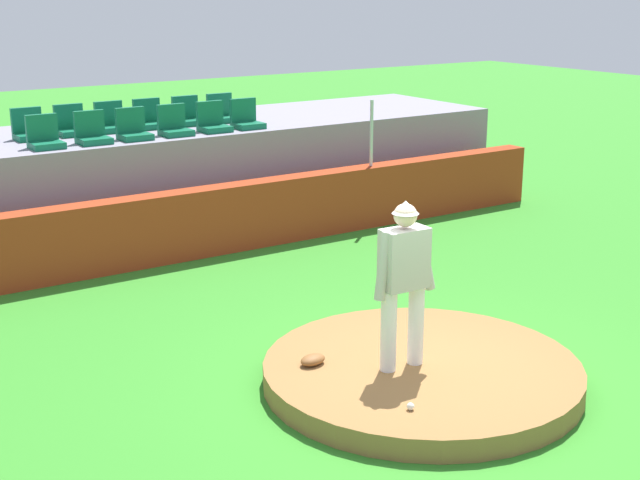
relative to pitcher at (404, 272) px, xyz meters
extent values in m
plane|color=#328726|center=(0.24, -0.05, -1.28)|extent=(60.00, 60.00, 0.00)
cylinder|color=olive|center=(0.24, -0.05, -1.16)|extent=(3.41, 3.41, 0.24)
cylinder|color=white|center=(-0.18, 0.01, -0.61)|extent=(0.17, 0.17, 0.88)
cylinder|color=white|center=(0.18, -0.01, -0.61)|extent=(0.17, 0.17, 0.88)
cube|color=#B7B2A8|center=(0.00, 0.00, 0.15)|extent=(0.51, 0.28, 0.63)
cylinder|color=#B7B2A8|center=(-0.26, 0.01, 0.11)|extent=(0.20, 0.12, 0.72)
cylinder|color=#B7B2A8|center=(0.26, -0.01, 0.11)|extent=(0.29, 0.12, 0.71)
sphere|color=beige|center=(0.00, 0.00, 0.61)|extent=(0.24, 0.24, 0.24)
cone|color=#B7B2A8|center=(0.00, 0.00, 0.69)|extent=(0.29, 0.29, 0.13)
sphere|color=white|center=(-0.57, -0.85, -1.01)|extent=(0.07, 0.07, 0.07)
ellipsoid|color=brown|center=(-0.76, 0.56, -0.99)|extent=(0.33, 0.25, 0.11)
cube|color=#A23518|center=(0.24, 5.56, -0.75)|extent=(14.16, 0.40, 1.07)
cylinder|color=silver|center=(3.75, 5.56, 0.36)|extent=(0.06, 0.06, 1.15)
cube|color=gray|center=(0.24, 7.80, -0.42)|extent=(13.92, 3.03, 1.73)
cube|color=#106542|center=(-1.54, 6.71, 0.49)|extent=(0.48, 0.44, 0.10)
cube|color=#106542|center=(-1.54, 6.89, 0.74)|extent=(0.48, 0.08, 0.40)
cube|color=#106542|center=(-0.79, 6.71, 0.49)|extent=(0.48, 0.44, 0.10)
cube|color=#106542|center=(-0.79, 6.89, 0.74)|extent=(0.48, 0.08, 0.40)
cube|color=#106542|center=(-0.11, 6.70, 0.49)|extent=(0.48, 0.44, 0.10)
cube|color=#106542|center=(-0.11, 6.88, 0.74)|extent=(0.48, 0.08, 0.40)
cube|color=#106542|center=(0.61, 6.71, 0.49)|extent=(0.48, 0.44, 0.10)
cube|color=#106542|center=(0.61, 6.89, 0.74)|extent=(0.48, 0.08, 0.40)
cube|color=#106542|center=(1.32, 6.71, 0.49)|extent=(0.48, 0.44, 0.10)
cube|color=#106542|center=(1.32, 6.89, 0.74)|extent=(0.48, 0.08, 0.40)
cube|color=#106542|center=(1.97, 6.72, 0.49)|extent=(0.48, 0.44, 0.10)
cube|color=#106542|center=(1.97, 6.90, 0.74)|extent=(0.48, 0.08, 0.40)
cube|color=#106542|center=(-1.50, 7.62, 0.49)|extent=(0.48, 0.44, 0.10)
cube|color=#106542|center=(-1.50, 7.80, 0.74)|extent=(0.48, 0.08, 0.40)
cube|color=#106542|center=(-0.80, 7.65, 0.49)|extent=(0.48, 0.44, 0.10)
cube|color=#106542|center=(-0.80, 7.83, 0.74)|extent=(0.48, 0.08, 0.40)
cube|color=#106542|center=(-0.11, 7.65, 0.49)|extent=(0.48, 0.44, 0.10)
cube|color=#106542|center=(-0.11, 7.83, 0.74)|extent=(0.48, 0.08, 0.40)
cube|color=#106542|center=(0.57, 7.64, 0.49)|extent=(0.48, 0.44, 0.10)
cube|color=#106542|center=(0.57, 7.82, 0.74)|extent=(0.48, 0.08, 0.40)
cube|color=#106542|center=(1.29, 7.62, 0.49)|extent=(0.48, 0.44, 0.10)
cube|color=#106542|center=(1.29, 7.80, 0.74)|extent=(0.48, 0.08, 0.40)
cube|color=#106542|center=(1.97, 7.60, 0.49)|extent=(0.48, 0.44, 0.10)
cube|color=#106542|center=(1.97, 7.78, 0.74)|extent=(0.48, 0.08, 0.40)
camera|label=1|loc=(-5.62, -6.86, 2.87)|focal=50.78mm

